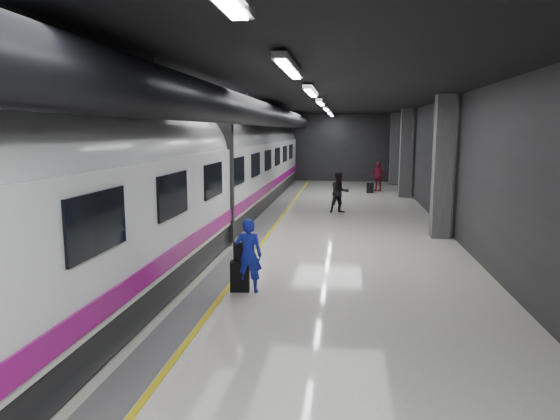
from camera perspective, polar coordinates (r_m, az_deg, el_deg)
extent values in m
plane|color=silver|center=(14.72, 1.33, -4.26)|extent=(40.00, 40.00, 0.00)
cube|color=black|center=(14.37, 1.40, 13.49)|extent=(10.00, 40.00, 0.02)
cube|color=#28282B|center=(34.29, 4.97, 7.09)|extent=(10.00, 0.02, 4.50)
cube|color=#28282B|center=(15.71, -17.15, 4.50)|extent=(0.02, 40.00, 4.50)
cube|color=#28282B|center=(14.70, 21.18, 4.01)|extent=(0.02, 40.00, 4.50)
cube|color=slate|center=(14.92, -3.85, -4.07)|extent=(0.65, 39.80, 0.01)
cube|color=yellow|center=(14.84, -2.33, -4.12)|extent=(0.10, 39.80, 0.01)
cylinder|color=black|center=(14.53, -3.82, 11.25)|extent=(0.80, 38.00, 0.80)
cube|color=silver|center=(8.36, 1.09, 16.05)|extent=(0.22, 2.60, 0.10)
cube|color=silver|center=(13.31, 3.56, 13.40)|extent=(0.22, 2.60, 0.10)
cube|color=silver|center=(18.29, 4.67, 12.19)|extent=(0.22, 2.60, 0.10)
cube|color=silver|center=(23.28, 5.30, 11.49)|extent=(0.22, 2.60, 0.10)
cube|color=silver|center=(28.28, 5.71, 11.04)|extent=(0.22, 2.60, 0.10)
cube|color=silver|center=(32.27, 5.95, 10.78)|extent=(0.22, 2.60, 0.10)
cube|color=#515154|center=(16.56, 18.05, 4.67)|extent=(0.55, 0.55, 4.50)
cube|color=#515154|center=(26.44, 14.13, 6.30)|extent=(0.55, 0.55, 4.50)
cube|color=#515154|center=(32.40, 12.93, 6.79)|extent=(0.55, 0.55, 4.50)
cube|color=black|center=(15.32, -10.85, -2.54)|extent=(2.80, 38.00, 0.60)
cube|color=white|center=(15.11, -11.01, 2.67)|extent=(2.90, 38.00, 2.20)
cylinder|color=white|center=(15.04, -11.12, 6.27)|extent=(2.80, 38.00, 2.80)
cube|color=#920D73|center=(14.82, -5.52, -0.45)|extent=(0.04, 38.00, 0.35)
cube|color=black|center=(15.08, -11.04, 3.61)|extent=(3.05, 0.25, 3.80)
cube|color=black|center=(7.17, -20.14, -1.39)|extent=(0.05, 1.60, 0.85)
cube|color=black|center=(9.89, -12.12, 1.69)|extent=(0.05, 1.60, 0.85)
cube|color=black|center=(12.74, -7.62, 3.41)|extent=(0.05, 1.60, 0.85)
cube|color=black|center=(15.64, -4.76, 4.48)|extent=(0.05, 1.60, 0.85)
cube|color=black|center=(18.58, -2.80, 5.22)|extent=(0.05, 1.60, 0.85)
cube|color=black|center=(21.53, -1.37, 5.74)|extent=(0.05, 1.60, 0.85)
cube|color=black|center=(24.50, -0.28, 6.14)|extent=(0.05, 1.60, 0.85)
cube|color=black|center=(27.47, 0.57, 6.45)|extent=(0.05, 1.60, 0.85)
cube|color=black|center=(30.45, 1.26, 6.70)|extent=(0.05, 1.60, 0.85)
imported|color=#1920C1|center=(10.55, -3.63, -5.20)|extent=(0.59, 0.39, 1.58)
cube|color=black|center=(10.72, -4.59, -7.53)|extent=(0.43, 0.30, 0.66)
cube|color=black|center=(10.61, -4.50, -4.76)|extent=(0.31, 0.18, 0.40)
imported|color=black|center=(20.86, 6.81, 2.00)|extent=(1.01, 0.91, 1.71)
imported|color=maroon|center=(28.83, 11.13, 3.78)|extent=(1.05, 0.79, 1.66)
cube|color=black|center=(27.91, 10.25, 2.50)|extent=(0.39, 0.26, 0.56)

